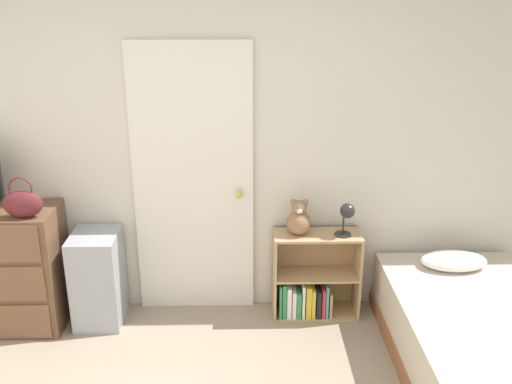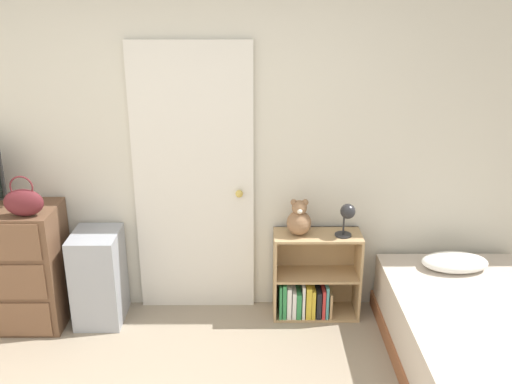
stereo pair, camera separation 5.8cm
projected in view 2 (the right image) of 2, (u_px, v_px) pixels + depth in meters
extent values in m
cube|color=beige|center=(203.00, 147.00, 4.15)|extent=(10.00, 0.06, 2.55)
cube|color=silver|center=(194.00, 183.00, 4.18)|extent=(0.88, 0.04, 2.04)
sphere|color=gold|center=(239.00, 194.00, 4.17)|extent=(0.06, 0.06, 0.06)
ellipsoid|color=#591E23|center=(24.00, 203.00, 3.84)|extent=(0.27, 0.12, 0.19)
torus|color=#591E23|center=(21.00, 187.00, 3.80)|extent=(0.16, 0.01, 0.16)
cube|color=#999EA8|center=(99.00, 277.00, 4.22)|extent=(0.34, 0.40, 0.70)
cube|color=tan|center=(275.00, 275.00, 4.29)|extent=(0.02, 0.28, 0.67)
cube|color=tan|center=(358.00, 274.00, 4.30)|extent=(0.02, 0.28, 0.67)
cube|color=tan|center=(315.00, 312.00, 4.41)|extent=(0.61, 0.28, 0.02)
cube|color=tan|center=(316.00, 274.00, 4.30)|extent=(0.61, 0.28, 0.02)
cube|color=tan|center=(318.00, 235.00, 4.18)|extent=(0.61, 0.28, 0.02)
cube|color=tan|center=(314.00, 266.00, 4.42)|extent=(0.65, 0.01, 0.67)
cube|color=#338C4C|center=(280.00, 297.00, 4.33)|extent=(0.02, 0.20, 0.27)
cube|color=#338C4C|center=(284.00, 298.00, 4.31)|extent=(0.03, 0.17, 0.28)
cube|color=white|center=(289.00, 300.00, 4.31)|extent=(0.03, 0.16, 0.25)
cube|color=white|center=(294.00, 301.00, 4.33)|extent=(0.03, 0.18, 0.22)
cube|color=#338C4C|center=(298.00, 300.00, 4.35)|extent=(0.04, 0.23, 0.21)
cube|color=white|center=(303.00, 297.00, 4.34)|extent=(0.02, 0.22, 0.27)
cube|color=gold|center=(308.00, 299.00, 4.32)|extent=(0.04, 0.17, 0.26)
cube|color=gold|center=(313.00, 301.00, 4.31)|extent=(0.03, 0.15, 0.23)
cube|color=black|center=(318.00, 299.00, 4.35)|extent=(0.03, 0.23, 0.22)
cube|color=red|center=(323.00, 299.00, 4.34)|extent=(0.02, 0.21, 0.23)
cube|color=teal|center=(326.00, 297.00, 4.34)|extent=(0.02, 0.22, 0.26)
cube|color=tan|center=(330.00, 303.00, 4.32)|extent=(0.02, 0.16, 0.20)
sphere|color=#8C6647|center=(299.00, 223.00, 4.15)|extent=(0.18, 0.18, 0.18)
sphere|color=#8C6647|center=(299.00, 208.00, 4.11)|extent=(0.11, 0.11, 0.11)
sphere|color=silver|center=(300.00, 211.00, 4.07)|extent=(0.04, 0.04, 0.04)
sphere|color=#8C6647|center=(294.00, 202.00, 4.09)|extent=(0.05, 0.05, 0.05)
sphere|color=#8C6647|center=(305.00, 202.00, 4.09)|extent=(0.05, 0.05, 0.05)
cylinder|color=#262628|center=(343.00, 235.00, 4.15)|extent=(0.12, 0.12, 0.01)
cylinder|color=#262628|center=(344.00, 224.00, 4.13)|extent=(0.01, 0.01, 0.15)
sphere|color=#262628|center=(348.00, 211.00, 4.07)|extent=(0.11, 0.11, 0.11)
cube|color=brown|center=(483.00, 374.00, 3.62)|extent=(1.06, 1.92, 0.12)
cube|color=beige|center=(487.00, 344.00, 3.55)|extent=(1.03, 1.86, 0.33)
ellipsoid|color=white|center=(455.00, 262.00, 4.12)|extent=(0.48, 0.28, 0.12)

